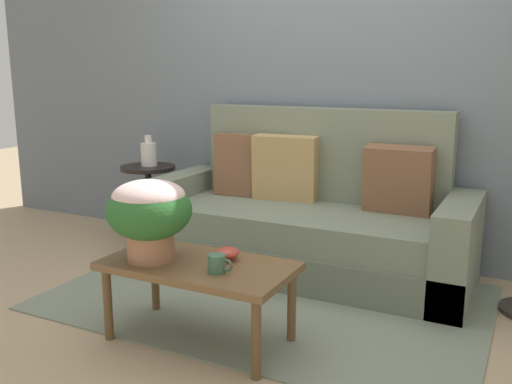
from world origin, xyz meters
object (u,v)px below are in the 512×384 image
couch (307,222)px  table_vase (149,153)px  potted_plant (149,211)px  coffee_table (198,272)px  snack_bowl (227,253)px  side_table (149,189)px  coffee_mug (217,264)px

couch → table_vase: couch is taller
table_vase → potted_plant: bearing=-52.5°
couch → potted_plant: (-0.32, -1.30, 0.33)m
potted_plant → table_vase: bearing=127.5°
coffee_table → snack_bowl: 0.17m
coffee_table → side_table: (-1.29, 1.28, 0.05)m
potted_plant → coffee_table: bearing=16.8°
side_table → snack_bowl: bearing=-40.3°
coffee_mug → table_vase: bearing=136.3°
coffee_table → side_table: side_table is taller
snack_bowl → table_vase: table_vase is taller
coffee_table → table_vase: 1.86m
side_table → snack_bowl: 1.83m
coffee_table → table_vase: table_vase is taller
potted_plant → snack_bowl: bearing=26.7°
coffee_mug → side_table: bearing=136.7°
potted_plant → snack_bowl: size_ratio=3.43×
snack_bowl → couch: bearing=90.9°
side_table → coffee_mug: bearing=-43.3°
snack_bowl → table_vase: (-1.39, 1.20, 0.25)m
couch → snack_bowl: bearing=-89.1°
coffee_mug → potted_plant: bearing=179.0°
couch → side_table: (-1.38, 0.06, 0.08)m
side_table → snack_bowl: size_ratio=4.94×
snack_bowl → coffee_table: bearing=-136.8°
coffee_table → coffee_mug: bearing=-26.2°
side_table → potted_plant: size_ratio=1.44×
couch → coffee_table: (-0.09, -1.23, 0.03)m
coffee_table → coffee_mug: (0.16, -0.08, 0.09)m
couch → potted_plant: couch is taller
snack_bowl → table_vase: bearing=139.2°
table_vase → side_table: bearing=-103.6°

